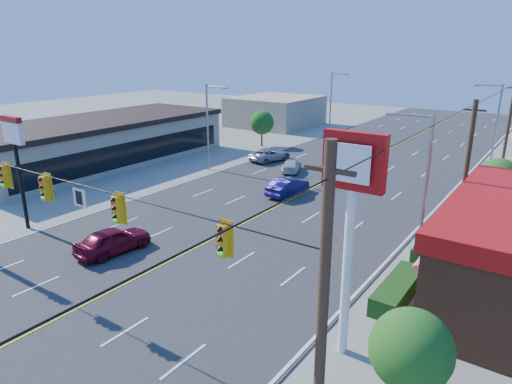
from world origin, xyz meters
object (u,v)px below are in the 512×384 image
Objects in this scene: kfc_pylon at (352,202)px; car_silver at (270,155)px; pizza_hut_sign at (16,149)px; signal_span at (62,205)px; car_white at (291,166)px; car_blue at (288,187)px; car_magenta at (113,241)px.

car_silver is at bearing 128.22° from kfc_pylon.
signal_span is at bearing -20.19° from pizza_hut_sign.
car_white is at bearing 161.93° from car_silver.
kfc_pylon is 20.11m from car_blue.
signal_span is 5.81× the size of car_blue.
pizza_hut_sign is at bearing 49.57° from car_white.
car_magenta is at bearing 114.52° from car_silver.
signal_span reaches higher than car_magenta.
pizza_hut_sign reaches higher than car_white.
car_silver is (-3.95, 2.40, 0.08)m from car_white.
car_blue is at bearing 143.22° from car_silver.
kfc_pylon is at bearing 19.78° from signal_span.
car_blue is 11.42m from car_silver.
car_blue is 7.19m from car_white.
car_silver is at bearing -45.86° from car_blue.
car_silver is (2.95, 24.19, -4.54)m from pizza_hut_sign.
car_magenta is (-3.21, 4.70, -4.15)m from signal_span.
car_blue is at bearing 91.71° from signal_span.
signal_span reaches higher than car_white.
pizza_hut_sign is at bearing 180.00° from kfc_pylon.
signal_span reaches higher than car_blue.
pizza_hut_sign reaches higher than car_silver.
pizza_hut_sign reaches higher than car_magenta.
car_silver is at bearing -54.08° from car_white.
car_blue is (10.30, 15.45, -4.49)m from pizza_hut_sign.
kfc_pylon is 1.96× the size of car_magenta.
car_silver reaches higher than car_white.
car_white is (-15.10, 21.79, -5.48)m from kfc_pylon.
signal_span is 19.91m from car_blue.
kfc_pylon is 2.20× the size of car_white.
pizza_hut_sign is (-22.00, 0.00, -0.86)m from kfc_pylon.
car_white is at bearing -81.32° from car_magenta.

